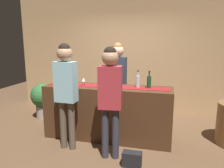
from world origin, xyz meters
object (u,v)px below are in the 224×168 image
Objects in this scene: wine_bottle_amber at (57,78)px; potted_plant_tall at (43,98)px; wine_glass_near_customer at (113,81)px; wine_glass_mid_counter at (83,80)px; wine_bottle_clear at (138,81)px; customer_sipping at (110,91)px; wine_bottle_green at (149,82)px; handbag at (132,159)px; bartender at (118,75)px; customer_browsing at (66,85)px.

potted_plant_tall is (-0.76, 0.70, -0.62)m from wine_bottle_amber.
wine_glass_mid_counter is (-0.55, -0.05, 0.00)m from wine_glass_near_customer.
customer_sipping is (-0.31, -0.74, -0.03)m from wine_bottle_clear.
customer_sipping is at bearing -28.37° from wine_bottle_amber.
wine_bottle_green is 1.72m from wine_bottle_amber.
wine_bottle_green is 0.18× the size of customer_sipping.
wine_bottle_green is 1.33m from handbag.
bartender reaches higher than handbag.
wine_bottle_green is at bearing 2.99° from wine_glass_mid_counter.
wine_glass_near_customer is at bearing 119.66° from handbag.
wine_glass_near_customer is 1.41m from handbag.
potted_plant_tall is (-2.28, 0.62, -0.62)m from wine_bottle_clear.
wine_glass_near_customer is 2.04m from potted_plant_tall.
wine_glass_near_customer is at bearing -19.13° from potted_plant_tall.
wine_glass_near_customer and wine_glass_mid_counter have the same top height.
wine_glass_near_customer is 0.08× the size of customer_browsing.
wine_bottle_green is at bearing 2.38° from wine_bottle_amber.
wine_glass_mid_counter reaches higher than potted_plant_tall.
wine_bottle_green is 1.08× the size of handbag.
wine_glass_mid_counter is (0.53, 0.01, -0.01)m from wine_bottle_amber.
potted_plant_tall is at bearing 138.43° from customer_sipping.
wine_glass_mid_counter is 0.08× the size of bartender.
customer_browsing reaches higher than customer_sipping.
wine_bottle_green is at bearing -14.28° from potted_plant_tall.
wine_bottle_green is 0.37× the size of potted_plant_tall.
wine_bottle_amber is 0.70m from customer_browsing.
wine_glass_near_customer is at bearing 3.40° from wine_bottle_amber.
wine_glass_near_customer is at bearing 5.72° from wine_glass_mid_counter.
wine_glass_mid_counter is 1.59m from potted_plant_tall.
wine_bottle_amber is 1.08m from wine_glass_near_customer.
customer_browsing is at bearing 67.17° from bartender.
handbag is (0.06, -0.90, -0.98)m from wine_bottle_clear.
wine_bottle_clear is at bearing 176.28° from wine_bottle_green.
customer_browsing reaches higher than potted_plant_tall.
customer_sipping is (0.18, -1.27, -0.03)m from bartender.
handbag is at bearing -27.39° from wine_bottle_amber.
wine_bottle_amber is at bearing -177.62° from wine_bottle_green.
wine_bottle_clear reaches higher than wine_glass_near_customer.
handbag is (1.14, -0.28, -0.99)m from customer_browsing.
potted_plant_tall is at bearing 137.16° from customer_browsing.
customer_browsing is at bearing -154.41° from wine_bottle_green.
wine_bottle_clear is at bearing 93.82° from handbag.
wine_bottle_amber is at bearing -179.00° from wine_glass_mid_counter.
wine_bottle_clear is 1.00× the size of wine_bottle_amber.
customer_sipping is 1.04m from handbag.
wine_glass_near_customer is 0.18× the size of potted_plant_tall.
wine_bottle_clear is 0.99m from wine_glass_mid_counter.
customer_sipping is (0.14, -0.72, -0.02)m from wine_glass_near_customer.
wine_bottle_green reaches higher than handbag.
wine_bottle_amber is 0.17× the size of bartender.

